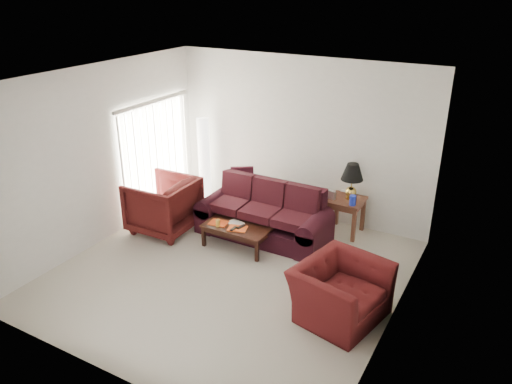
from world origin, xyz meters
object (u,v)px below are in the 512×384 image
sofa (263,212)px  floor_lamp (204,159)px  armchair_left (163,205)px  coffee_table (237,237)px  end_table (345,216)px  armchair_right (340,291)px

sofa → floor_lamp: floor_lamp is taller
armchair_left → coffee_table: armchair_left is taller
sofa → coffee_table: 0.65m
end_table → armchair_right: 2.45m
armchair_left → armchair_right: bearing=75.7°
end_table → armchair_left: bearing=-152.5°
end_table → coffee_table: (-1.41, -1.40, -0.13)m
sofa → end_table: 1.48m
end_table → floor_lamp: bearing=179.0°
floor_lamp → armchair_right: floor_lamp is taller
sofa → armchair_right: 2.46m
sofa → floor_lamp: 2.10m
end_table → armchair_right: (0.77, -2.32, 0.05)m
floor_lamp → armchair_left: floor_lamp is taller
end_table → floor_lamp: (-3.05, 0.05, 0.53)m
sofa → coffee_table: size_ratio=2.04×
floor_lamp → armchair_right: bearing=-31.8°
sofa → armchair_left: armchair_left is taller
end_table → coffee_table: size_ratio=0.58×
sofa → floor_lamp: (-1.85, 0.91, 0.39)m
end_table → armchair_right: bearing=-71.7°
floor_lamp → armchair_right: (3.82, -2.37, -0.48)m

